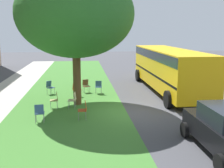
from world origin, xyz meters
The scene contains 12 objects.
ground centered at (0.00, 0.00, 0.00)m, with size 80.00×80.00×0.00m, color #424247.
grass_verge centered at (0.00, 3.20, 0.00)m, with size 48.00×6.00×0.01m, color #3D752D.
street_tree centered at (1.80, 2.75, 4.99)m, with size 6.35×6.35×7.35m.
chair_0 centered at (1.11, 3.93, 0.52)m, with size 0.46×0.47×0.88m.
chair_1 centered at (4.29, 1.39, 0.52)m, with size 0.44×0.43×0.88m.
chair_2 centered at (1.00, 2.96, 0.52)m, with size 0.47×0.47×0.88m.
chair_3 centered at (4.48, 4.58, 0.52)m, with size 0.59×0.59×0.88m.
chair_4 centered at (4.73, 2.21, 0.52)m, with size 0.53×0.52×0.88m.
chair_5 centered at (-0.92, 2.42, 0.52)m, with size 0.42×0.43×0.88m.
chair_6 centered at (3.49, 2.84, 0.52)m, with size 0.59×0.59×0.88m.
chair_7 centered at (-1.21, 4.41, 0.52)m, with size 0.46×0.45×0.88m.
school_bus centered at (4.48, -3.41, 1.76)m, with size 10.40×2.80×2.88m.
Camera 1 is at (-13.26, 2.43, 4.15)m, focal length 43.33 mm.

